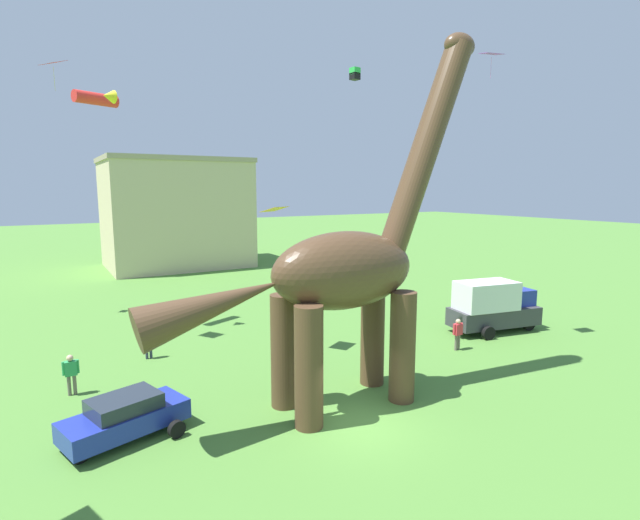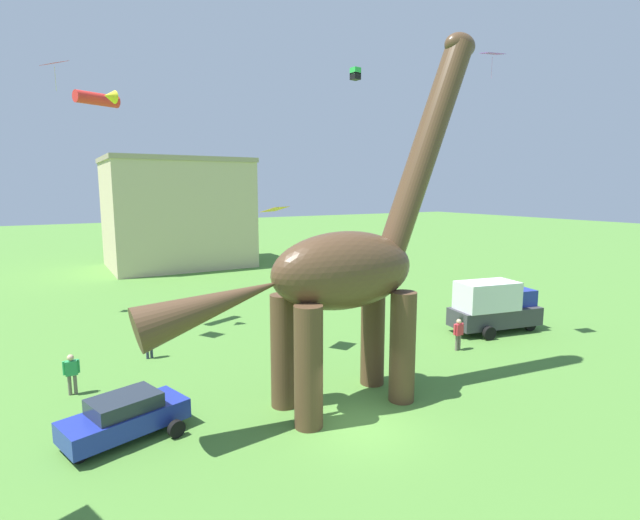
% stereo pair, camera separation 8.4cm
% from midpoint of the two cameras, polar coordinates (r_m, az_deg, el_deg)
% --- Properties ---
extents(ground_plane, '(240.00, 240.00, 0.00)m').
position_cam_midpoint_polar(ground_plane, '(18.88, 5.03, -19.23)').
color(ground_plane, '#4C7F33').
extents(dinosaur_sculpture, '(14.72, 3.12, 15.39)m').
position_cam_midpoint_polar(dinosaur_sculpture, '(18.94, 2.63, -1.26)').
color(dinosaur_sculpture, '#513823').
rests_on(dinosaur_sculpture, ground_plane).
extents(parked_sedan_left, '(4.53, 2.91, 1.55)m').
position_cam_midpoint_polar(parked_sedan_left, '(19.06, -22.35, -16.89)').
color(parked_sedan_left, navy).
rests_on(parked_sedan_left, ground_plane).
extents(parked_box_truck, '(5.90, 3.14, 3.20)m').
position_cam_midpoint_polar(parked_box_truck, '(31.39, 19.90, -5.11)').
color(parked_box_truck, '#38383D').
rests_on(parked_box_truck, ground_plane).
extents(person_watching_child, '(0.41, 0.18, 1.10)m').
position_cam_midpoint_polar(person_watching_child, '(30.43, -2.91, -6.93)').
color(person_watching_child, '#2D3347').
rests_on(person_watching_child, ground_plane).
extents(person_vendor_side, '(0.66, 0.29, 1.75)m').
position_cam_midpoint_polar(person_vendor_side, '(27.38, 16.05, -8.18)').
color(person_vendor_side, '#6B6056').
rests_on(person_vendor_side, ground_plane).
extents(person_strolling_adult, '(0.67, 0.29, 1.79)m').
position_cam_midpoint_polar(person_strolling_adult, '(23.47, -27.70, -11.63)').
color(person_strolling_adult, '#6B6056').
rests_on(person_strolling_adult, ground_plane).
extents(person_photographer, '(0.64, 0.28, 1.71)m').
position_cam_midpoint_polar(person_photographer, '(26.62, -19.92, -8.90)').
color(person_photographer, '#2D3347').
rests_on(person_photographer, ground_plane).
extents(kite_near_low, '(1.26, 1.06, 1.34)m').
position_cam_midpoint_polar(kite_near_low, '(28.95, 19.73, 22.15)').
color(kite_near_low, purple).
extents(kite_high_right, '(1.38, 1.49, 1.55)m').
position_cam_midpoint_polar(kite_high_right, '(29.85, -29.34, 19.82)').
color(kite_high_right, red).
extents(kite_near_high, '(1.65, 1.52, 0.29)m').
position_cam_midpoint_polar(kite_near_high, '(24.92, -5.56, 6.04)').
color(kite_near_high, orange).
extents(kite_mid_center, '(0.46, 0.46, 0.59)m').
position_cam_midpoint_polar(kite_mid_center, '(25.98, 4.09, 21.29)').
color(kite_mid_center, green).
extents(kite_high_left, '(2.62, 2.57, 0.75)m').
position_cam_midpoint_polar(kite_high_left, '(31.99, -25.01, 17.10)').
color(kite_high_left, red).
extents(background_building_block, '(15.10, 11.51, 12.07)m').
position_cam_midpoint_polar(background_building_block, '(56.47, -16.84, 5.42)').
color(background_building_block, '#CCB78E').
rests_on(background_building_block, ground_plane).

